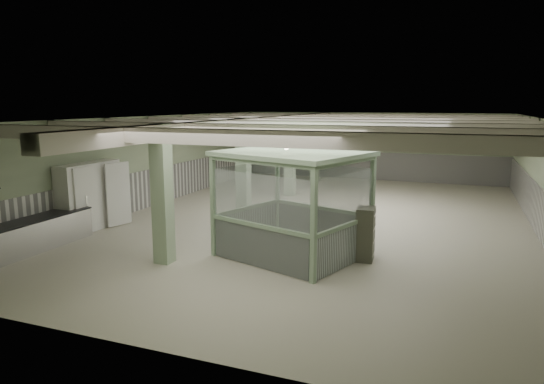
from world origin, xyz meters
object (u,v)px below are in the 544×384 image
(walkin_cooler, at_px, (90,196))
(guard_booth, at_px, (293,187))
(prep_counter, at_px, (16,240))
(filing_cabinet, at_px, (365,234))

(walkin_cooler, bearing_deg, guard_booth, -1.98)
(walkin_cooler, bearing_deg, prep_counter, -88.40)
(filing_cabinet, bearing_deg, walkin_cooler, 176.43)
(prep_counter, xyz_separation_m, filing_cabinet, (8.88, 3.07, 0.25))
(prep_counter, height_order, guard_booth, guard_booth)
(prep_counter, xyz_separation_m, guard_booth, (6.96, 2.76, 1.44))
(prep_counter, bearing_deg, walkin_cooler, 91.60)
(prep_counter, distance_m, guard_booth, 7.63)
(prep_counter, relative_size, walkin_cooler, 2.03)
(prep_counter, height_order, walkin_cooler, walkin_cooler)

